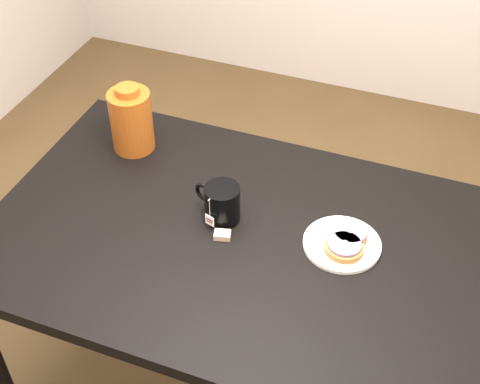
{
  "coord_description": "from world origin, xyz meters",
  "views": [
    {
      "loc": [
        0.46,
        -1.21,
        2.06
      ],
      "look_at": [
        -0.04,
        0.11,
        0.81
      ],
      "focal_mm": 50.0,
      "sensor_mm": 36.0,
      "label": 1
    }
  ],
  "objects_px": {
    "table": "(239,256)",
    "plate": "(342,244)",
    "mug": "(222,203)",
    "bagel_front": "(344,247)",
    "teabag_pouch": "(222,235)",
    "bagel_package": "(131,120)",
    "bagel_back": "(350,234)"
  },
  "relations": [
    {
      "from": "teabag_pouch",
      "to": "bagel_package",
      "type": "distance_m",
      "value": 0.51
    },
    {
      "from": "bagel_front",
      "to": "teabag_pouch",
      "type": "relative_size",
      "value": 2.76
    },
    {
      "from": "mug",
      "to": "teabag_pouch",
      "type": "distance_m",
      "value": 0.09
    },
    {
      "from": "bagel_back",
      "to": "bagel_front",
      "type": "relative_size",
      "value": 1.07
    },
    {
      "from": "table",
      "to": "bagel_front",
      "type": "xyz_separation_m",
      "value": [
        0.29,
        0.04,
        0.11
      ]
    },
    {
      "from": "table",
      "to": "teabag_pouch",
      "type": "xyz_separation_m",
      "value": [
        -0.04,
        -0.02,
        0.09
      ]
    },
    {
      "from": "table",
      "to": "mug",
      "type": "relative_size",
      "value": 8.9
    },
    {
      "from": "bagel_back",
      "to": "mug",
      "type": "relative_size",
      "value": 0.85
    },
    {
      "from": "table",
      "to": "plate",
      "type": "height_order",
      "value": "plate"
    },
    {
      "from": "bagel_front",
      "to": "bagel_package",
      "type": "bearing_deg",
      "value": 163.67
    },
    {
      "from": "table",
      "to": "mug",
      "type": "xyz_separation_m",
      "value": [
        -0.07,
        0.05,
        0.14
      ]
    },
    {
      "from": "table",
      "to": "bagel_back",
      "type": "distance_m",
      "value": 0.32
    },
    {
      "from": "mug",
      "to": "bagel_package",
      "type": "height_order",
      "value": "bagel_package"
    },
    {
      "from": "bagel_front",
      "to": "mug",
      "type": "bearing_deg",
      "value": 178.28
    },
    {
      "from": "bagel_back",
      "to": "teabag_pouch",
      "type": "distance_m",
      "value": 0.35
    },
    {
      "from": "mug",
      "to": "bagel_package",
      "type": "xyz_separation_m",
      "value": [
        -0.38,
        0.21,
        0.05
      ]
    },
    {
      "from": "bagel_front",
      "to": "teabag_pouch",
      "type": "height_order",
      "value": "bagel_front"
    },
    {
      "from": "plate",
      "to": "bagel_back",
      "type": "relative_size",
      "value": 1.59
    },
    {
      "from": "table",
      "to": "bagel_back",
      "type": "relative_size",
      "value": 10.52
    },
    {
      "from": "plate",
      "to": "bagel_front",
      "type": "height_order",
      "value": "bagel_front"
    },
    {
      "from": "bagel_back",
      "to": "teabag_pouch",
      "type": "height_order",
      "value": "bagel_back"
    },
    {
      "from": "table",
      "to": "plate",
      "type": "distance_m",
      "value": 0.3
    },
    {
      "from": "plate",
      "to": "mug",
      "type": "relative_size",
      "value": 1.34
    },
    {
      "from": "bagel_package",
      "to": "mug",
      "type": "bearing_deg",
      "value": -28.2
    },
    {
      "from": "table",
      "to": "mug",
      "type": "height_order",
      "value": "mug"
    },
    {
      "from": "plate",
      "to": "bagel_package",
      "type": "relative_size",
      "value": 0.95
    },
    {
      "from": "bagel_front",
      "to": "mug",
      "type": "height_order",
      "value": "mug"
    },
    {
      "from": "table",
      "to": "plate",
      "type": "relative_size",
      "value": 6.63
    },
    {
      "from": "teabag_pouch",
      "to": "bagel_package",
      "type": "xyz_separation_m",
      "value": [
        -0.41,
        0.28,
        0.09
      ]
    },
    {
      "from": "plate",
      "to": "bagel_back",
      "type": "height_order",
      "value": "bagel_back"
    },
    {
      "from": "bagel_front",
      "to": "bagel_package",
      "type": "relative_size",
      "value": 0.56
    },
    {
      "from": "table",
      "to": "bagel_package",
      "type": "bearing_deg",
      "value": 150.59
    }
  ]
}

